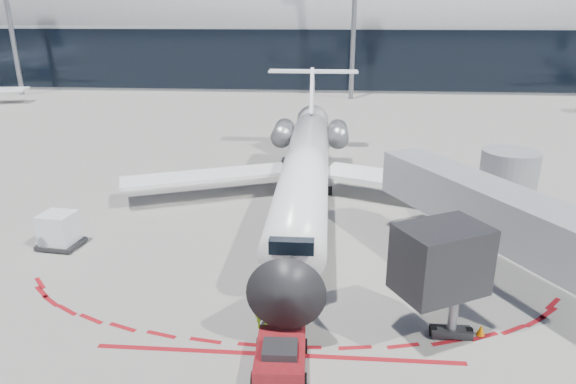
# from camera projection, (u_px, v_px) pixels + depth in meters

# --- Properties ---
(ground) EXTENTS (260.00, 260.00, 0.00)m
(ground) POSITION_uv_depth(u_px,v_px,m) (297.00, 231.00, 30.16)
(ground) COLOR gray
(ground) RESTS_ON ground
(apron_centerline) EXTENTS (0.25, 40.00, 0.01)m
(apron_centerline) POSITION_uv_depth(u_px,v_px,m) (298.00, 218.00, 32.04)
(apron_centerline) COLOR silver
(apron_centerline) RESTS_ON ground
(apron_stop_bar) EXTENTS (14.00, 0.25, 0.01)m
(apron_stop_bar) POSITION_uv_depth(u_px,v_px,m) (278.00, 354.00, 19.36)
(apron_stop_bar) COLOR maroon
(apron_stop_bar) RESTS_ON ground
(terminal_building) EXTENTS (150.00, 24.15, 24.00)m
(terminal_building) POSITION_uv_depth(u_px,v_px,m) (320.00, 33.00, 88.33)
(terminal_building) COLOR #96989C
(terminal_building) RESTS_ON ground
(jet_bridge) EXTENTS (10.03, 15.20, 4.90)m
(jet_bridge) POSITION_uv_depth(u_px,v_px,m) (489.00, 207.00, 25.61)
(jet_bridge) COLOR gray
(jet_bridge) RESTS_ON ground
(light_mast_west) EXTENTS (0.70, 0.70, 25.00)m
(light_mast_west) POSITION_uv_depth(u_px,v_px,m) (8.00, 8.00, 74.30)
(light_mast_west) COLOR gray
(light_mast_west) RESTS_ON ground
(light_mast_centre) EXTENTS (0.70, 0.70, 25.00)m
(light_mast_centre) POSITION_uv_depth(u_px,v_px,m) (354.00, 8.00, 70.69)
(light_mast_centre) COLOR gray
(light_mast_centre) RESTS_ON ground
(regional_jet) EXTENTS (25.20, 31.08, 7.78)m
(regional_jet) POSITION_uv_depth(u_px,v_px,m) (306.00, 165.00, 33.89)
(regional_jet) COLOR white
(regional_jet) RESTS_ON ground
(pushback_tug) EXTENTS (2.00, 4.52, 1.17)m
(pushback_tug) POSITION_uv_depth(u_px,v_px,m) (280.00, 357.00, 18.43)
(pushback_tug) COLOR #5E0D0E
(pushback_tug) RESTS_ON ground
(ramp_worker) EXTENTS (0.63, 0.43, 1.68)m
(ramp_worker) POSITION_uv_depth(u_px,v_px,m) (262.00, 310.00, 20.73)
(ramp_worker) COLOR #96DE17
(ramp_worker) RESTS_ON ground
(uld_container) EXTENTS (2.29, 2.01, 1.97)m
(uld_container) POSITION_uv_depth(u_px,v_px,m) (59.00, 231.00, 27.83)
(uld_container) COLOR black
(uld_container) RESTS_ON ground
(safety_cone_right) EXTENTS (0.34, 0.34, 0.47)m
(safety_cone_right) POSITION_uv_depth(u_px,v_px,m) (481.00, 330.00, 20.45)
(safety_cone_right) COLOR orange
(safety_cone_right) RESTS_ON ground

